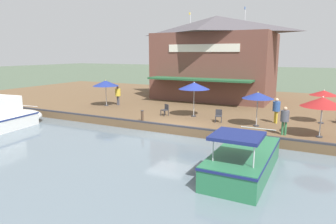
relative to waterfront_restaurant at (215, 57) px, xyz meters
name	(u,v)px	position (x,y,z in m)	size (l,w,h in m)	color
ground_plane	(170,135)	(13.31, 1.44, -4.82)	(220.00, 220.00, 0.00)	#4C5B47
quay_deck	(221,105)	(2.31, 1.44, -4.52)	(22.00, 56.00, 0.60)	brown
quay_edge_fender	(170,125)	(13.21, 1.44, -4.17)	(0.20, 50.40, 0.10)	#2D2D33
waterfront_restaurant	(215,57)	(0.00, 0.00, 0.00)	(9.52, 11.95, 8.99)	brown
patio_umbrella_far_corner	(106,83)	(8.99, -7.07, -2.20)	(2.28, 2.28, 2.30)	#B7B7B7
patio_umbrella_back_row	(194,86)	(9.79, 1.67, -1.94)	(2.27, 2.27, 2.57)	#B7B7B7
patio_umbrella_mid_patio_left	(258,95)	(10.77, 6.39, -2.23)	(1.97, 1.97, 2.24)	#B7B7B7
patio_umbrella_near_quay_edge	(324,93)	(7.99, 10.11, -2.18)	(1.78, 1.78, 2.26)	#B7B7B7
patio_umbrella_mid_patio_right	(323,102)	(11.82, 10.04, -2.22)	(2.29, 2.29, 2.31)	#B7B7B7
cafe_chair_back_row_seat	(219,115)	(10.72, 3.87, -3.74)	(0.54, 0.54, 0.85)	#2D2D33
cafe_chair_mid_patio	(165,109)	(10.41, -0.38, -3.74)	(0.58, 0.58, 0.85)	#2D2D33
person_at_quay_edge	(285,117)	(12.24, 8.21, -3.19)	(0.47, 0.47, 1.65)	#337547
person_near_entrance	(118,93)	(8.20, -6.36, -3.14)	(0.48, 0.48, 1.71)	#4C4C56
person_mid_patio	(276,108)	(9.32, 7.38, -3.16)	(0.48, 0.48, 1.69)	gold
motorboat_nearest_quay	(247,156)	(16.98, 7.17, -4.16)	(6.52, 2.28, 2.05)	#287047
mooring_post	(142,116)	(12.96, -0.84, -3.82)	(0.22, 0.22, 0.78)	#473323
tree_behind_restaurant	(235,53)	(-1.86, 1.54, 0.47)	(3.51, 3.34, 6.47)	brown
tree_upstream_bank	(174,58)	(-4.99, -7.20, -0.21)	(3.76, 3.58, 5.90)	brown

